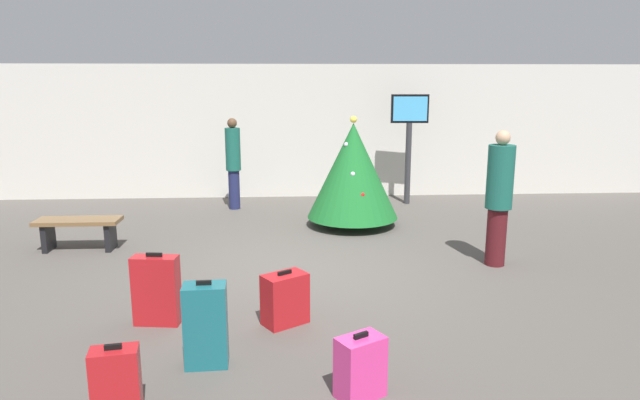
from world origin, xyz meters
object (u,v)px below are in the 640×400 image
object	(u,v)px
traveller_1	(233,161)
suitcase_4	(360,367)
waiting_bench	(79,227)
holiday_tree	(353,171)
suitcase_1	(285,299)
suitcase_3	(116,384)
flight_info_kiosk	(409,130)
suitcase_0	(206,325)
suitcase_2	(156,290)
traveller_0	(499,195)

from	to	relation	value
traveller_1	suitcase_4	world-z (taller)	traveller_1
waiting_bench	traveller_1	size ratio (longest dim) A/B	0.68
holiday_tree	suitcase_1	world-z (taller)	holiday_tree
suitcase_3	suitcase_4	distance (m)	1.88
holiday_tree	suitcase_4	distance (m)	5.46
flight_info_kiosk	suitcase_0	distance (m)	7.33
suitcase_0	traveller_1	bearing A→B (deg)	93.02
holiday_tree	suitcase_4	size ratio (longest dim) A/B	3.45
suitcase_2	suitcase_3	distance (m)	1.69
holiday_tree	traveller_0	size ratio (longest dim) A/B	1.03
waiting_bench	traveller_0	bearing A→B (deg)	-9.67
suitcase_1	suitcase_4	size ratio (longest dim) A/B	1.05
suitcase_0	suitcase_4	bearing A→B (deg)	-24.29
traveller_1	suitcase_3	world-z (taller)	traveller_1
traveller_0	suitcase_1	distance (m)	3.45
holiday_tree	waiting_bench	distance (m)	4.47
holiday_tree	flight_info_kiosk	size ratio (longest dim) A/B	0.86
suitcase_2	flight_info_kiosk	bearing A→B (deg)	55.66
suitcase_4	traveller_0	bearing A→B (deg)	54.25
traveller_1	suitcase_4	size ratio (longest dim) A/B	3.22
suitcase_0	suitcase_3	distance (m)	0.97
suitcase_0	flight_info_kiosk	bearing A→B (deg)	63.90
suitcase_4	waiting_bench	bearing A→B (deg)	131.52
holiday_tree	flight_info_kiosk	distance (m)	2.24
waiting_bench	suitcase_3	xyz separation A→B (m)	(1.84, -4.38, -0.06)
waiting_bench	suitcase_2	size ratio (longest dim) A/B	1.57
holiday_tree	suitcase_0	distance (m)	5.17
traveller_1	suitcase_4	distance (m)	7.05
waiting_bench	traveller_1	distance (m)	3.40
traveller_0	suitcase_3	size ratio (longest dim) A/B	3.07
traveller_1	suitcase_3	bearing A→B (deg)	-91.88
traveller_1	suitcase_0	world-z (taller)	traveller_1
suitcase_1	waiting_bench	bearing A→B (deg)	138.20
flight_info_kiosk	suitcase_0	size ratio (longest dim) A/B	2.78
flight_info_kiosk	suitcase_1	world-z (taller)	flight_info_kiosk
holiday_tree	suitcase_1	bearing A→B (deg)	-106.31
suitcase_0	suitcase_1	bearing A→B (deg)	49.86
holiday_tree	suitcase_2	distance (m)	4.66
holiday_tree	waiting_bench	world-z (taller)	holiday_tree
suitcase_3	suitcase_4	size ratio (longest dim) A/B	1.09
suitcase_2	waiting_bench	bearing A→B (deg)	123.19
suitcase_3	suitcase_4	bearing A→B (deg)	5.84
flight_info_kiosk	waiting_bench	distance (m)	6.41
holiday_tree	flight_info_kiosk	xyz separation A→B (m)	(1.33, 1.72, 0.54)
flight_info_kiosk	traveller_0	distance (m)	3.99
holiday_tree	traveller_0	xyz separation A→B (m)	(1.73, -2.21, 0.01)
holiday_tree	suitcase_0	size ratio (longest dim) A/B	2.39
flight_info_kiosk	traveller_1	size ratio (longest dim) A/B	1.25
traveller_0	holiday_tree	bearing A→B (deg)	128.05
suitcase_0	waiting_bench	bearing A→B (deg)	123.70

